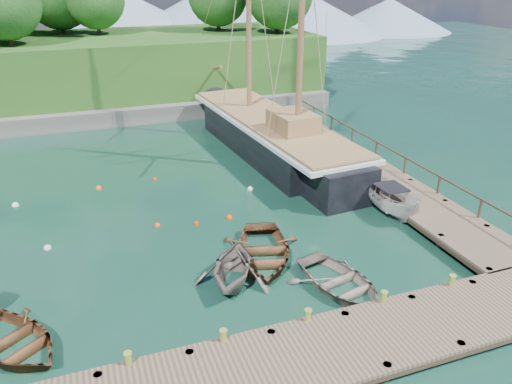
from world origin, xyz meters
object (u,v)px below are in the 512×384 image
(rowboat_0, at_px, (13,349))
(rowboat_3, at_px, (340,289))
(rowboat_1, at_px, (233,283))
(rowboat_2, at_px, (263,259))
(cabin_boat_white, at_px, (388,212))
(schooner, at_px, (271,138))

(rowboat_0, distance_m, rowboat_3, 11.91)
(rowboat_0, bearing_deg, rowboat_1, -27.81)
(rowboat_3, bearing_deg, rowboat_0, 164.16)
(rowboat_2, relative_size, rowboat_3, 1.13)
(rowboat_3, distance_m, cabin_boat_white, 7.63)
(rowboat_1, bearing_deg, rowboat_3, 1.49)
(rowboat_0, height_order, rowboat_2, rowboat_2)
(rowboat_1, relative_size, rowboat_3, 0.84)
(rowboat_0, bearing_deg, cabin_boat_white, -21.73)
(rowboat_2, xyz_separation_m, cabin_boat_white, (7.72, 1.99, 0.00))
(rowboat_1, height_order, schooner, schooner)
(rowboat_0, xyz_separation_m, rowboat_1, (8.03, 1.13, 0.00))
(rowboat_0, relative_size, schooner, 0.17)
(rowboat_0, xyz_separation_m, schooner, (15.13, 14.86, 1.03))
(cabin_boat_white, relative_size, schooner, 0.17)
(rowboat_1, height_order, rowboat_3, rowboat_1)
(rowboat_2, bearing_deg, cabin_boat_white, 31.43)
(cabin_boat_white, height_order, schooner, schooner)
(rowboat_3, relative_size, cabin_boat_white, 1.01)
(rowboat_2, xyz_separation_m, schooner, (5.33, 12.47, 1.03))
(schooner, bearing_deg, rowboat_1, -121.86)
(rowboat_2, bearing_deg, schooner, 83.80)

